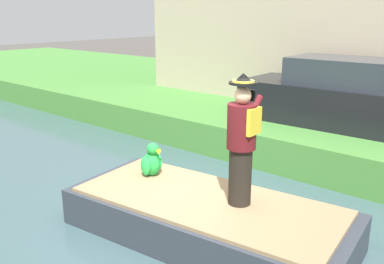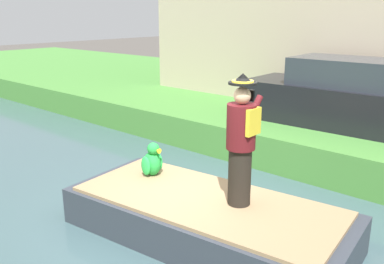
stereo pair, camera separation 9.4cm
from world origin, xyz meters
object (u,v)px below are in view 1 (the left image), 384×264
parked_car_dark (333,96)px  boat (206,218)px  parrot_plush (152,161)px  person_pirate (242,141)px

parked_car_dark → boat: bearing=-178.0°
boat → parrot_plush: parrot_plush is taller
person_pirate → parrot_plush: person_pirate is taller
boat → person_pirate: size_ratio=2.37×
person_pirate → parrot_plush: bearing=95.7°
parrot_plush → parked_car_dark: bearing=-13.1°
person_pirate → boat: bearing=117.0°
boat → person_pirate: bearing=-66.4°
person_pirate → parrot_plush: (-0.07, 1.71, -0.68)m
parrot_plush → parked_car_dark: (4.70, -1.09, 0.53)m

